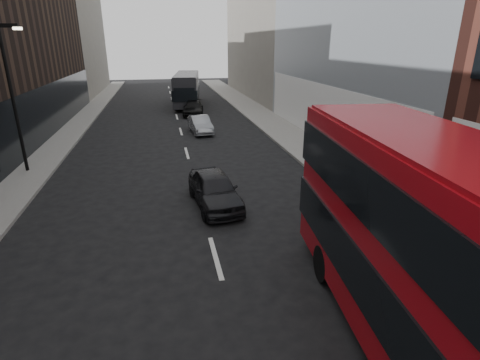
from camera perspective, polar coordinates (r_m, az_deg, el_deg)
sidewalk_right at (r=29.19m, az=6.09°, el=7.75°), size 3.00×80.00×0.15m
sidewalk_left at (r=28.60m, az=-25.16°, el=5.68°), size 2.00×80.00×0.15m
building_victorian at (r=47.94m, az=3.87°, el=24.18°), size 6.50×24.00×21.00m
building_left_mid at (r=33.68m, az=-31.25°, el=18.65°), size 5.00×24.00×14.00m
building_left_far at (r=55.05m, az=-23.87°, el=18.82°), size 5.00×20.00×13.00m
street_lamp at (r=21.36m, az=-31.31°, el=11.60°), size 1.06×0.22×7.00m
red_bus at (r=7.70m, az=31.02°, el=-12.17°), size 3.88×11.72×4.66m
grey_bus at (r=41.02m, az=-8.08°, el=13.65°), size 3.63×10.34×3.28m
car_a at (r=15.30m, az=-3.91°, el=-1.39°), size 2.08×4.30×1.41m
car_b at (r=28.16m, az=-6.08°, el=8.42°), size 1.64×3.85×1.24m
car_c at (r=35.30m, az=-7.13°, el=10.80°), size 2.34×4.55×1.26m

